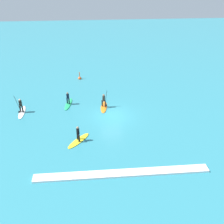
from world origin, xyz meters
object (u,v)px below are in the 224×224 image
Objects in this scene: surfer_on_green_board at (68,102)px; marker_buoy at (80,78)px; surfer_on_yellow_board at (78,138)px; surfer_on_white_board at (21,109)px; surfer_on_orange_board at (104,105)px.

surfer_on_green_board is 8.38m from marker_buoy.
surfer_on_yellow_board is at bearing 19.08° from surfer_on_green_board.
surfer_on_orange_board is at bearing 89.89° from surfer_on_white_board.
surfer_on_white_board is 2.70× the size of marker_buoy.
surfer_on_green_board is 8.12m from surfer_on_yellow_board.
surfer_on_white_board is 11.90m from marker_buoy.
surfer_on_orange_board reaches higher than marker_buoy.
surfer_on_white_board reaches higher than surfer_on_green_board.
surfer_on_yellow_board is (6.83, -6.40, -0.14)m from surfer_on_white_board.
surfer_on_yellow_board reaches higher than surfer_on_green_board.
surfer_on_green_board is at bearing 103.90° from surfer_on_white_board.
surfer_on_white_board reaches higher than marker_buoy.
marker_buoy is at bearing 38.59° from surfer_on_yellow_board.
surfer_on_orange_board is 1.06× the size of surfer_on_yellow_board.
surfer_on_green_board is (-4.39, 1.17, -0.03)m from surfer_on_orange_board.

